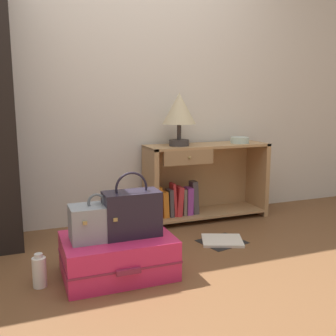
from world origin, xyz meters
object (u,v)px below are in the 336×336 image
at_px(handbag, 132,213).
at_px(open_book_on_floor, 222,241).
at_px(suitcase_large, 118,255).
at_px(bowl, 240,140).
at_px(train_case, 97,222).
at_px(bottle, 39,271).
at_px(table_lamp, 179,111).
at_px(bookshelf, 200,182).

xyz_separation_m(handbag, open_book_on_floor, (0.77, 0.27, -0.37)).
bearing_deg(suitcase_large, bowl, 31.23).
relative_size(train_case, open_book_on_floor, 0.84).
xyz_separation_m(bowl, handbag, (-1.24, -0.82, -0.31)).
height_order(handbag, open_book_on_floor, handbag).
distance_m(bowl, bottle, 2.05).
height_order(table_lamp, suitcase_large, table_lamp).
bearing_deg(train_case, bottle, 179.32).
bearing_deg(table_lamp, bookshelf, 7.34).
bearing_deg(bowl, handbag, -146.48).
bearing_deg(open_book_on_floor, suitcase_large, -163.71).
height_order(bookshelf, handbag, bookshelf).
bearing_deg(handbag, table_lamp, 51.83).
distance_m(bookshelf, handbag, 1.23).
bearing_deg(bottle, suitcase_large, -0.28).
bearing_deg(open_book_on_floor, train_case, -165.52).
relative_size(bowl, open_book_on_floor, 0.44).
bearing_deg(bowl, table_lamp, 178.51).
distance_m(suitcase_large, train_case, 0.26).
distance_m(bowl, open_book_on_floor, 1.00).
distance_m(suitcase_large, handbag, 0.28).
relative_size(train_case, bottle, 1.58).
bearing_deg(train_case, handbag, -3.96).
relative_size(suitcase_large, train_case, 2.11).
xyz_separation_m(bookshelf, table_lamp, (-0.22, -0.03, 0.63)).
xyz_separation_m(bookshelf, bottle, (-1.42, -0.85, -0.24)).
bearing_deg(bowl, open_book_on_floor, -130.13).
relative_size(bookshelf, train_case, 3.50).
distance_m(bowl, handbag, 1.52).
height_order(bookshelf, bottle, bookshelf).
xyz_separation_m(bottle, open_book_on_floor, (1.32, 0.25, -0.08)).
bearing_deg(table_lamp, suitcase_large, -132.28).
height_order(table_lamp, bottle, table_lamp).
height_order(suitcase_large, open_book_on_floor, suitcase_large).
height_order(handbag, bottle, handbag).
height_order(train_case, handbag, handbag).
bearing_deg(bookshelf, open_book_on_floor, -99.73).
bearing_deg(table_lamp, bottle, -145.75).
bearing_deg(suitcase_large, bookshelf, 41.36).
bearing_deg(bowl, suitcase_large, -148.77).
xyz_separation_m(table_lamp, bowl, (0.58, -0.02, -0.26)).
bearing_deg(bottle, open_book_on_floor, 10.72).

